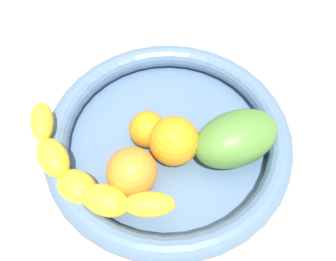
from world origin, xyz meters
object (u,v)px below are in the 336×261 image
at_px(orange_mid_left, 174,141).
at_px(banana_draped_left, 82,177).
at_px(fruit_bowl, 168,139).
at_px(orange_front, 148,129).
at_px(mango_green, 236,138).
at_px(orange_mid_right, 132,172).

bearing_deg(orange_mid_left, banana_draped_left, 61.01).
bearing_deg(fruit_bowl, orange_front, 25.28).
bearing_deg(orange_mid_left, mango_green, -141.68).
xyz_separation_m(fruit_bowl, mango_green, (-0.08, -0.04, 0.03)).
relative_size(orange_mid_left, mango_green, 0.56).
bearing_deg(banana_draped_left, mango_green, -127.99).
distance_m(orange_front, orange_mid_left, 0.04).
bearing_deg(orange_mid_left, orange_mid_right, 76.44).
height_order(fruit_bowl, banana_draped_left, banana_draped_left).
distance_m(banana_draped_left, orange_front, 0.11).
bearing_deg(fruit_bowl, orange_mid_left, 148.53).
distance_m(orange_front, mango_green, 0.12).
bearing_deg(banana_draped_left, orange_front, -99.41).
height_order(banana_draped_left, orange_front, banana_draped_left).
bearing_deg(orange_front, orange_mid_left, -177.55).
height_order(orange_mid_left, orange_mid_right, orange_mid_left).
distance_m(fruit_bowl, banana_draped_left, 0.13).
bearing_deg(orange_mid_right, orange_front, -67.86).
bearing_deg(orange_front, fruit_bowl, -154.72).
bearing_deg(orange_mid_left, orange_front, 2.45).
bearing_deg(orange_mid_right, mango_green, -124.38).
relative_size(fruit_bowl, orange_front, 6.63).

